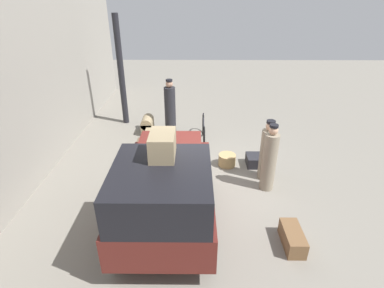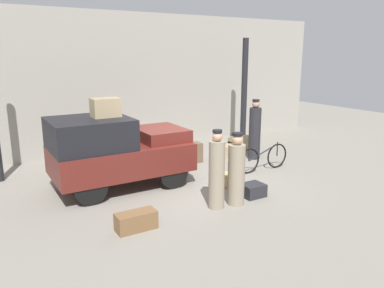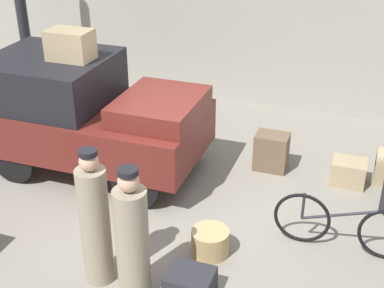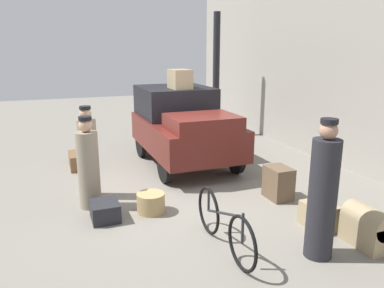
{
  "view_description": "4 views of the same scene",
  "coord_description": "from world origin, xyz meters",
  "px_view_note": "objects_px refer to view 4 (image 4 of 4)",
  "views": [
    {
      "loc": [
        -6.36,
        0.14,
        4.31
      ],
      "look_at": [
        0.2,
        0.2,
        0.95
      ],
      "focal_mm": 28.0,
      "sensor_mm": 36.0,
      "label": 1
    },
    {
      "loc": [
        -4.54,
        -7.73,
        3.19
      ],
      "look_at": [
        0.2,
        0.2,
        0.95
      ],
      "focal_mm": 35.0,
      "sensor_mm": 36.0,
      "label": 2
    },
    {
      "loc": [
        2.33,
        -5.79,
        4.26
      ],
      "look_at": [
        0.2,
        0.2,
        0.95
      ],
      "focal_mm": 50.0,
      "sensor_mm": 36.0,
      "label": 3
    },
    {
      "loc": [
        6.44,
        -2.21,
        2.67
      ],
      "look_at": [
        0.2,
        0.2,
        0.95
      ],
      "focal_mm": 35.0,
      "sensor_mm": 36.0,
      "label": 4
    }
  ],
  "objects_px": {
    "truck": "(183,124)",
    "trunk_large_brown": "(77,161)",
    "bicycle": "(224,225)",
    "suitcase_black_upright": "(319,215)",
    "wicker_basket": "(151,203)",
    "trunk_on_truck_roof": "(180,79)",
    "porter_carrying_trunk": "(88,156)",
    "suitcase_small_leather": "(105,211)",
    "porter_lifting_near_truck": "(88,167)",
    "trunk_umber_medium": "(367,226)",
    "porter_standing_middle": "(323,195)",
    "trunk_wicker_pale": "(278,183)"
  },
  "relations": [
    {
      "from": "trunk_umber_medium",
      "to": "trunk_on_truck_roof",
      "type": "bearing_deg",
      "value": -167.63
    },
    {
      "from": "porter_lifting_near_truck",
      "to": "porter_carrying_trunk",
      "type": "height_order",
      "value": "porter_carrying_trunk"
    },
    {
      "from": "porter_standing_middle",
      "to": "trunk_wicker_pale",
      "type": "relative_size",
      "value": 3.12
    },
    {
      "from": "porter_carrying_trunk",
      "to": "trunk_on_truck_roof",
      "type": "bearing_deg",
      "value": 123.98
    },
    {
      "from": "porter_carrying_trunk",
      "to": "porter_standing_middle",
      "type": "distance_m",
      "value": 4.09
    },
    {
      "from": "porter_lifting_near_truck",
      "to": "bicycle",
      "type": "bearing_deg",
      "value": 35.73
    },
    {
      "from": "wicker_basket",
      "to": "trunk_umber_medium",
      "type": "relative_size",
      "value": 0.71
    },
    {
      "from": "trunk_umber_medium",
      "to": "trunk_on_truck_roof",
      "type": "height_order",
      "value": "trunk_on_truck_roof"
    },
    {
      "from": "trunk_on_truck_roof",
      "to": "porter_standing_middle",
      "type": "bearing_deg",
      "value": 3.1
    },
    {
      "from": "suitcase_small_leather",
      "to": "suitcase_black_upright",
      "type": "bearing_deg",
      "value": 64.5
    },
    {
      "from": "suitcase_small_leather",
      "to": "trunk_wicker_pale",
      "type": "bearing_deg",
      "value": 85.42
    },
    {
      "from": "truck",
      "to": "trunk_large_brown",
      "type": "bearing_deg",
      "value": -101.31
    },
    {
      "from": "bicycle",
      "to": "suitcase_black_upright",
      "type": "height_order",
      "value": "bicycle"
    },
    {
      "from": "trunk_large_brown",
      "to": "trunk_wicker_pale",
      "type": "relative_size",
      "value": 1.28
    },
    {
      "from": "bicycle",
      "to": "trunk_umber_medium",
      "type": "bearing_deg",
      "value": 71.76
    },
    {
      "from": "porter_lifting_near_truck",
      "to": "trunk_large_brown",
      "type": "bearing_deg",
      "value": -179.12
    },
    {
      "from": "truck",
      "to": "suitcase_small_leather",
      "type": "relative_size",
      "value": 6.33
    },
    {
      "from": "porter_lifting_near_truck",
      "to": "trunk_umber_medium",
      "type": "xyz_separation_m",
      "value": [
        2.74,
        3.41,
        -0.43
      ]
    },
    {
      "from": "porter_standing_middle",
      "to": "trunk_large_brown",
      "type": "height_order",
      "value": "porter_standing_middle"
    },
    {
      "from": "bicycle",
      "to": "trunk_large_brown",
      "type": "height_order",
      "value": "bicycle"
    },
    {
      "from": "wicker_basket",
      "to": "suitcase_small_leather",
      "type": "distance_m",
      "value": 0.76
    },
    {
      "from": "bicycle",
      "to": "wicker_basket",
      "type": "height_order",
      "value": "bicycle"
    },
    {
      "from": "trunk_large_brown",
      "to": "trunk_wicker_pale",
      "type": "distance_m",
      "value": 4.57
    },
    {
      "from": "porter_standing_middle",
      "to": "trunk_large_brown",
      "type": "bearing_deg",
      "value": -152.24
    },
    {
      "from": "bicycle",
      "to": "trunk_wicker_pale",
      "type": "relative_size",
      "value": 2.94
    },
    {
      "from": "truck",
      "to": "suitcase_black_upright",
      "type": "distance_m",
      "value": 4.06
    },
    {
      "from": "truck",
      "to": "trunk_umber_medium",
      "type": "bearing_deg",
      "value": 12.82
    },
    {
      "from": "porter_lifting_near_truck",
      "to": "trunk_wicker_pale",
      "type": "distance_m",
      "value": 3.37
    },
    {
      "from": "porter_carrying_trunk",
      "to": "bicycle",
      "type": "bearing_deg",
      "value": 29.56
    },
    {
      "from": "suitcase_black_upright",
      "to": "trunk_on_truck_roof",
      "type": "bearing_deg",
      "value": -168.71
    },
    {
      "from": "suitcase_small_leather",
      "to": "trunk_umber_medium",
      "type": "height_order",
      "value": "trunk_umber_medium"
    },
    {
      "from": "trunk_wicker_pale",
      "to": "trunk_umber_medium",
      "type": "bearing_deg",
      "value": 5.23
    },
    {
      "from": "wicker_basket",
      "to": "trunk_umber_medium",
      "type": "xyz_separation_m",
      "value": [
        2.14,
        2.49,
        0.13
      ]
    },
    {
      "from": "porter_carrying_trunk",
      "to": "wicker_basket",
      "type": "bearing_deg",
      "value": 38.9
    },
    {
      "from": "suitcase_small_leather",
      "to": "suitcase_black_upright",
      "type": "distance_m",
      "value": 3.35
    },
    {
      "from": "trunk_wicker_pale",
      "to": "trunk_umber_medium",
      "type": "height_order",
      "value": "trunk_wicker_pale"
    },
    {
      "from": "wicker_basket",
      "to": "suitcase_black_upright",
      "type": "xyz_separation_m",
      "value": [
        1.45,
        2.26,
        0.02
      ]
    },
    {
      "from": "porter_lifting_near_truck",
      "to": "trunk_umber_medium",
      "type": "distance_m",
      "value": 4.39
    },
    {
      "from": "porter_standing_middle",
      "to": "suitcase_small_leather",
      "type": "bearing_deg",
      "value": -130.5
    },
    {
      "from": "porter_standing_middle",
      "to": "suitcase_black_upright",
      "type": "distance_m",
      "value": 1.09
    },
    {
      "from": "truck",
      "to": "wicker_basket",
      "type": "relative_size",
      "value": 6.93
    },
    {
      "from": "porter_standing_middle",
      "to": "trunk_wicker_pale",
      "type": "xyz_separation_m",
      "value": [
        -1.86,
        0.62,
        -0.56
      ]
    },
    {
      "from": "truck",
      "to": "porter_standing_middle",
      "type": "xyz_separation_m",
      "value": [
        4.56,
        0.26,
        -0.1
      ]
    },
    {
      "from": "trunk_on_truck_roof",
      "to": "porter_carrying_trunk",
      "type": "bearing_deg",
      "value": -56.02
    },
    {
      "from": "truck",
      "to": "porter_carrying_trunk",
      "type": "bearing_deg",
      "value": -59.07
    },
    {
      "from": "trunk_large_brown",
      "to": "porter_carrying_trunk",
      "type": "bearing_deg",
      "value": 2.78
    },
    {
      "from": "trunk_large_brown",
      "to": "trunk_on_truck_roof",
      "type": "bearing_deg",
      "value": 82.71
    },
    {
      "from": "bicycle",
      "to": "trunk_wicker_pale",
      "type": "height_order",
      "value": "bicycle"
    },
    {
      "from": "trunk_large_brown",
      "to": "suitcase_small_leather",
      "type": "height_order",
      "value": "trunk_large_brown"
    },
    {
      "from": "trunk_large_brown",
      "to": "trunk_on_truck_roof",
      "type": "relative_size",
      "value": 1.18
    }
  ]
}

